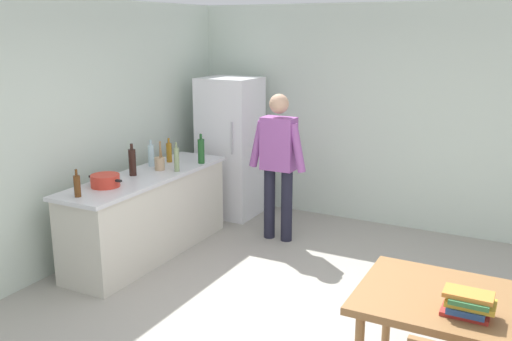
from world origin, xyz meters
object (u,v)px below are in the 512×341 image
cooking_pot (105,181)px  bottle_vinegar_tall (177,159)px  dining_table (471,313)px  book_stack (468,304)px  bottle_oil_amber (169,152)px  utensil_jar (160,163)px  bottle_wine_dark (132,162)px  person (278,158)px  bottle_wine_green (201,151)px  bottle_water_clear (151,155)px  bottle_beer_brown (77,186)px  refrigerator (230,147)px

cooking_pot → bottle_vinegar_tall: bottle_vinegar_tall is taller
dining_table → cooking_pot: (-3.46, 0.54, 0.29)m
book_stack → bottle_oil_amber: bearing=152.0°
utensil_jar → bottle_wine_dark: size_ratio=0.94×
person → bottle_oil_amber: bearing=-157.9°
utensil_jar → bottle_wine_dark: 0.34m
person → bottle_vinegar_tall: bearing=-136.6°
cooking_pot → bottle_vinegar_tall: (0.27, 0.82, 0.08)m
utensil_jar → bottle_wine_dark: (-0.11, -0.32, 0.07)m
bottle_vinegar_tall → bottle_wine_green: bearing=86.0°
bottle_vinegar_tall → bottle_wine_dark: (-0.31, -0.36, 0.01)m
bottle_vinegar_tall → bottle_wine_green: bottle_wine_green is taller
dining_table → bottle_vinegar_tall: size_ratio=4.37×
bottle_oil_amber → book_stack: bottle_oil_amber is taller
bottle_vinegar_tall → bottle_wine_green: (0.03, 0.44, 0.01)m
bottle_vinegar_tall → bottle_water_clear: bearing=170.8°
person → dining_table: person is taller
bottle_wine_dark → bottle_wine_green: bearing=66.8°
bottle_beer_brown → bottle_vinegar_tall: bearing=77.8°
refrigerator → dining_table: 4.27m
utensil_jar → dining_table: bearing=-21.3°
cooking_pot → bottle_oil_amber: size_ratio=1.43×
refrigerator → cooking_pot: refrigerator is taller
bottle_vinegar_tall → bottle_wine_green: size_ratio=0.94×
dining_table → bottle_oil_amber: bearing=154.6°
dining_table → bottle_vinegar_tall: (-3.19, 1.35, 0.36)m
bottle_vinegar_tall → dining_table: bearing=-23.0°
bottle_oil_amber → bottle_vinegar_tall: bottle_vinegar_tall is taller
bottle_wine_dark → dining_table: bearing=-15.9°
bottle_oil_amber → bottle_water_clear: 0.26m
person → utensil_jar: person is taller
bottle_vinegar_tall → person: bearing=43.4°
dining_table → utensil_jar: bearing=158.7°
bottle_oil_amber → dining_table: bearing=-25.4°
bottle_beer_brown → book_stack: bearing=-6.0°
dining_table → bottle_oil_amber: size_ratio=5.00×
bottle_wine_green → person: bearing=23.8°
person → utensil_jar: 1.33m
book_stack → utensil_jar: bearing=155.9°
bottle_wine_green → bottle_oil_amber: bearing=-161.9°
bottle_water_clear → bottle_beer_brown: bottle_water_clear is taller
bottle_water_clear → refrigerator: bearing=77.7°
cooking_pot → bottle_beer_brown: 0.38m
person → bottle_wine_green: bearing=-156.2°
bottle_wine_green → bottle_water_clear: bearing=-138.5°
cooking_pot → utensil_jar: utensil_jar is taller
refrigerator → bottle_vinegar_tall: 1.36m
bottle_oil_amber → bottle_vinegar_tall: 0.46m
refrigerator → person: 1.10m
bottle_beer_brown → bottle_oil_amber: bearing=92.8°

